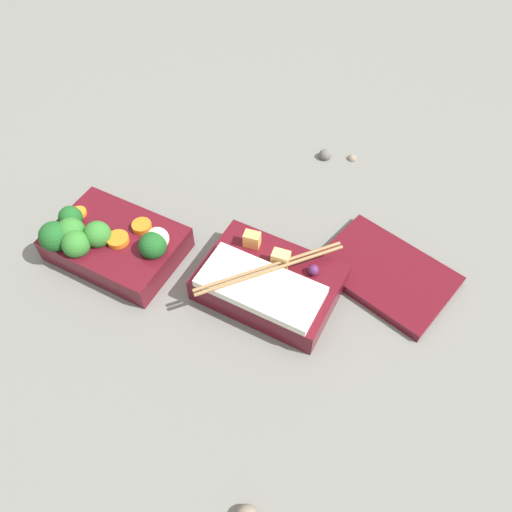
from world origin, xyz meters
The scene contains 6 objects.
ground_plane centered at (0.00, 0.00, 0.00)m, with size 3.00×3.00×0.00m, color slate.
bento_tray_vegetable centered at (-0.10, -0.03, 0.03)m, with size 0.19×0.13×0.07m.
bento_tray_rice centered at (0.13, 0.02, 0.02)m, with size 0.19×0.17×0.06m.
bento_lid centered at (0.27, 0.12, 0.01)m, with size 0.18×0.13×0.01m, color #510F19.
pebble_0 centered at (0.09, 0.32, 0.01)m, with size 0.02×0.02×0.02m, color #595651.
pebble_1 centered at (0.13, 0.34, 0.00)m, with size 0.02×0.02×0.02m, color #7A6B5B.
Camera 1 is at (0.30, -0.34, 0.59)m, focal length 35.00 mm.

